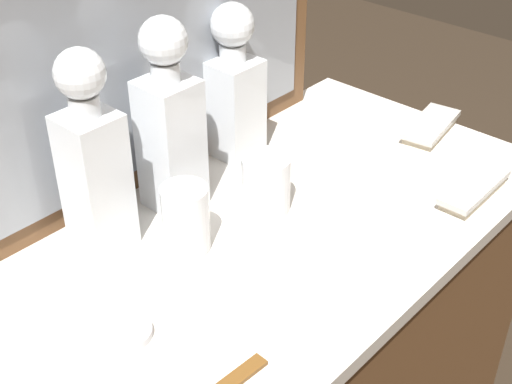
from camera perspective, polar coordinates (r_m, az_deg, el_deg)
dresser_mirror at (r=1.12m, az=-9.68°, el=14.05°), size 0.82×0.03×0.59m
crystal_decanter_left at (r=1.04m, az=-12.82°, el=1.66°), size 0.08×0.08×0.31m
crystal_decanter_rear at (r=1.26m, az=-1.80°, el=7.70°), size 0.08×0.08×0.28m
crystal_decanter_center at (r=1.11m, az=-6.88°, el=4.60°), size 0.08×0.08×0.32m
crystal_tumbler_center at (r=1.05m, az=-5.62°, el=-2.34°), size 0.07×0.07×0.11m
crystal_tumbler_left at (r=1.14m, az=0.81°, el=0.48°), size 0.08×0.08×0.10m
silver_brush_center at (r=1.24m, az=17.05°, el=0.18°), size 0.16×0.06×0.02m
silver_brush_rear at (r=1.41m, az=13.81°, el=5.07°), size 0.16×0.09×0.02m
porcelain_dish at (r=0.95m, az=-10.17°, el=-11.02°), size 0.06×0.06×0.01m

